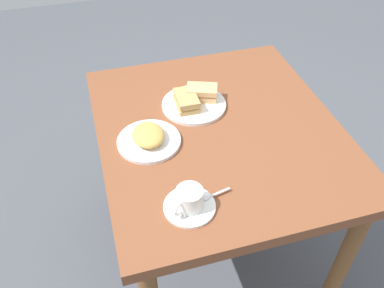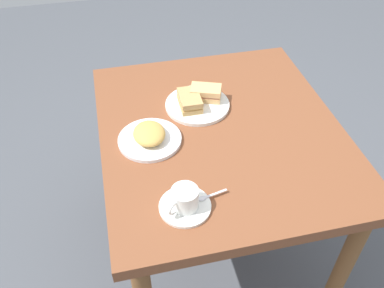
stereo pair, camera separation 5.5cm
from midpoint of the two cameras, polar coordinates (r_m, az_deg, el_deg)
The scene contains 10 objects.
ground_plane at distance 2.06m, azimuth 2.06°, elevation -13.36°, with size 6.00×6.00×0.00m, color #4E5258.
dining_table at distance 1.58m, azimuth 2.62°, elevation -0.33°, with size 1.01×0.88×0.73m.
sandwich_plate at distance 1.60m, azimuth -0.72°, elevation 5.47°, with size 0.25×0.25×0.01m, color white.
sandwich_front at distance 1.57m, azimuth -1.79°, elevation 6.03°, with size 0.13×0.08×0.05m.
sandwich_back at distance 1.61m, azimuth 0.39°, elevation 7.17°, with size 0.11×0.14×0.05m.
coffee_saucer at distance 1.24m, azimuth -1.63°, elevation -8.74°, with size 0.16×0.16×0.01m, color white.
coffee_cup at distance 1.21m, azimuth -1.73°, elevation -7.60°, with size 0.09×0.10×0.07m.
spoon at distance 1.26m, azimuth 1.47°, elevation -7.24°, with size 0.03×0.10×0.01m.
side_plate at distance 1.45m, azimuth -7.09°, elevation 0.38°, with size 0.22×0.22×0.01m, color white.
side_food_pile at distance 1.43m, azimuth -7.19°, elevation 1.24°, with size 0.13×0.11×0.04m, color tan.
Camera 1 is at (1.08, -0.41, 1.71)m, focal length 38.32 mm.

